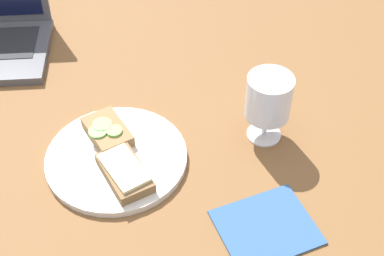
% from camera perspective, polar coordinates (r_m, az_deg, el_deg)
% --- Properties ---
extents(wooden_table, '(1.40, 1.40, 0.03)m').
position_cam_1_polar(wooden_table, '(0.99, -5.31, -2.67)').
color(wooden_table, brown).
rests_on(wooden_table, ground).
extents(plate, '(0.25, 0.25, 0.01)m').
position_cam_1_polar(plate, '(0.96, -8.04, -3.16)').
color(plate, silver).
rests_on(plate, wooden_table).
extents(sandwich_with_cucumber, '(0.10, 0.12, 0.03)m').
position_cam_1_polar(sandwich_with_cucumber, '(0.98, -9.05, -0.34)').
color(sandwich_with_cucumber, '#937047').
rests_on(sandwich_with_cucumber, plate).
extents(sandwich_with_cheese, '(0.11, 0.13, 0.03)m').
position_cam_1_polar(sandwich_with_cheese, '(0.91, -7.21, -4.66)').
color(sandwich_with_cheese, brown).
rests_on(sandwich_with_cheese, plate).
extents(wine_glass, '(0.08, 0.08, 0.14)m').
position_cam_1_polar(wine_glass, '(0.95, 8.16, 3.00)').
color(wine_glass, white).
rests_on(wine_glass, wooden_table).
extents(napkin, '(0.18, 0.17, 0.00)m').
position_cam_1_polar(napkin, '(0.87, 7.92, -10.44)').
color(napkin, '#33598C').
rests_on(napkin, wooden_table).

